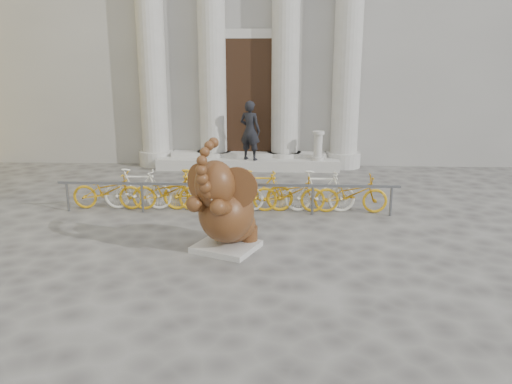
{
  "coord_description": "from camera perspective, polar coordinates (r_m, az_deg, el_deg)",
  "views": [
    {
      "loc": [
        1.1,
        -6.97,
        3.45
      ],
      "look_at": [
        0.64,
        2.04,
        1.1
      ],
      "focal_mm": 35.0,
      "sensor_mm": 36.0,
      "label": 1
    }
  ],
  "objects": [
    {
      "name": "ground",
      "position": [
        7.86,
        -5.53,
        -11.53
      ],
      "size": [
        80.0,
        80.0,
        0.0
      ],
      "primitive_type": "plane",
      "color": "#474442",
      "rests_on": "ground"
    },
    {
      "name": "entrance_steps",
      "position": [
        16.73,
        -0.9,
        3.33
      ],
      "size": [
        6.0,
        1.2,
        0.36
      ],
      "primitive_type": "cube",
      "color": "#A8A59E",
      "rests_on": "ground"
    },
    {
      "name": "elephant_statue",
      "position": [
        9.29,
        -3.58,
        -2.06
      ],
      "size": [
        1.48,
        1.73,
        2.18
      ],
      "rotation": [
        0.0,
        0.0,
        -0.4
      ],
      "color": "#A8A59E",
      "rests_on": "ground"
    },
    {
      "name": "bike_rack",
      "position": [
        11.88,
        -3.25,
        0.2
      ],
      "size": [
        8.0,
        0.53,
        1.0
      ],
      "color": "slate",
      "rests_on": "ground"
    },
    {
      "name": "pedestrian",
      "position": [
        16.19,
        -0.69,
        7.04
      ],
      "size": [
        0.82,
        0.69,
        1.92
      ],
      "primitive_type": "imported",
      "rotation": [
        0.0,
        0.0,
        2.74
      ],
      "color": "black",
      "rests_on": "entrance_steps"
    },
    {
      "name": "balustrade_post",
      "position": [
        16.33,
        7.1,
        5.14
      ],
      "size": [
        0.39,
        0.39,
        0.95
      ],
      "color": "#A8A59E",
      "rests_on": "entrance_steps"
    }
  ]
}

